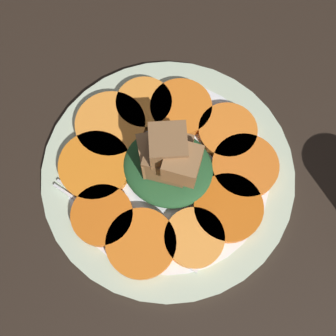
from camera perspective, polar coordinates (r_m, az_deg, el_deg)
table_slab at (r=52.01cm, az=0.00°, el=-1.11°), size 120.00×120.00×2.00cm
plate at (r=50.56cm, az=0.00°, el=-0.58°), size 30.26×30.26×1.05cm
carrot_slice_0 at (r=52.55cm, az=1.76°, el=8.15°), size 7.65×7.65×1.29cm
carrot_slice_1 at (r=52.88cm, az=-3.26°, el=8.71°), size 6.95×6.95×1.29cm
carrot_slice_2 at (r=52.00cm, az=-7.77°, el=5.83°), size 8.56×8.56×1.29cm
carrot_slice_3 at (r=50.27cm, az=-9.86°, el=0.30°), size 8.50×8.50×1.29cm
carrot_slice_4 at (r=48.48cm, az=-8.89°, el=-6.35°), size 7.03×7.03×1.29cm
carrot_slice_5 at (r=47.41cm, az=-3.66°, el=-10.14°), size 7.84×7.84×1.29cm
carrot_slice_6 at (r=47.51cm, az=3.57°, el=-9.41°), size 6.73×6.73×1.29cm
carrot_slice_7 at (r=48.59cm, az=8.15°, el=-5.35°), size 7.91×7.91×1.29cm
carrot_slice_8 at (r=50.34cm, az=10.38°, el=0.27°), size 7.85×7.85×1.29cm
carrot_slice_9 at (r=51.69cm, az=8.05°, el=4.99°), size 7.12×7.12×1.29cm
center_pile at (r=46.61cm, az=-0.05°, el=0.88°), size 10.67×9.60×9.82cm
fork at (r=48.52cm, az=-6.09°, el=-6.95°), size 19.33×4.95×0.40cm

